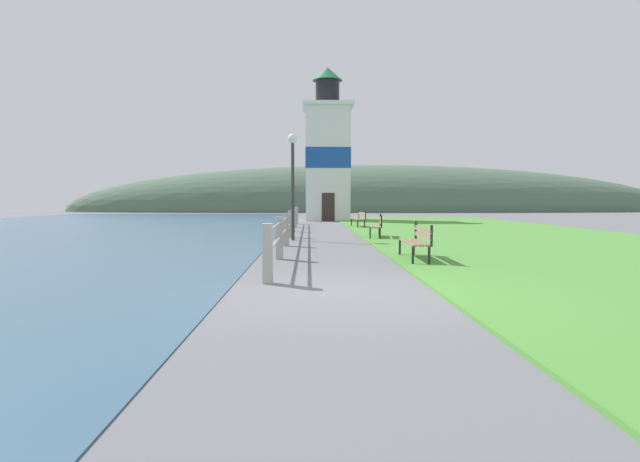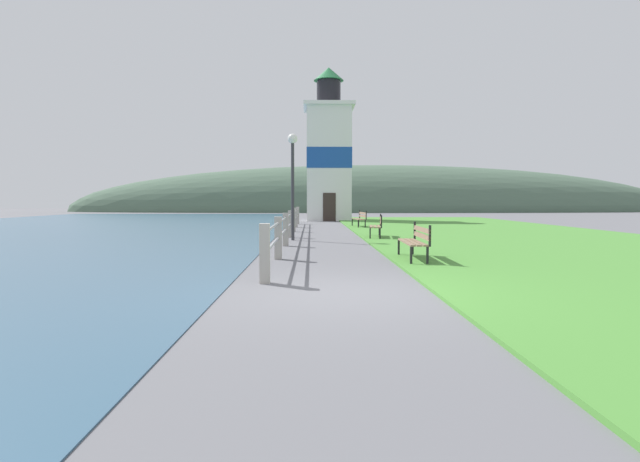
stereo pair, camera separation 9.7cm
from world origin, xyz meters
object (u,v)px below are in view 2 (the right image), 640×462
Objects in this scene: park_bench_midway at (377,225)px; lamp_post at (293,167)px; park_bench_near at (416,239)px; park_bench_far at (360,218)px; lighthouse at (329,155)px.

lamp_post is at bearing 20.61° from park_bench_midway.
park_bench_near is 0.50× the size of lamp_post.
park_bench_far is 9.30m from lamp_post.
park_bench_far is (0.08, 14.85, -0.00)m from park_bench_near.
park_bench_midway is at bearing 83.94° from park_bench_far.
park_bench_near is at bearing 84.16° from park_bench_far.
park_bench_midway is 0.95× the size of park_bench_far.
lamp_post reaches higher than park_bench_far.
park_bench_midway is 4.03m from lamp_post.
lighthouse is 2.80× the size of lamp_post.
park_bench_near is at bearing 96.65° from park_bench_midway.
lighthouse is at bearing -78.92° from park_bench_midway.
park_bench_far is at bearing 68.24° from lamp_post.
lamp_post reaches higher than park_bench_midway.
lamp_post is (-3.35, -8.39, 2.20)m from park_bench_far.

